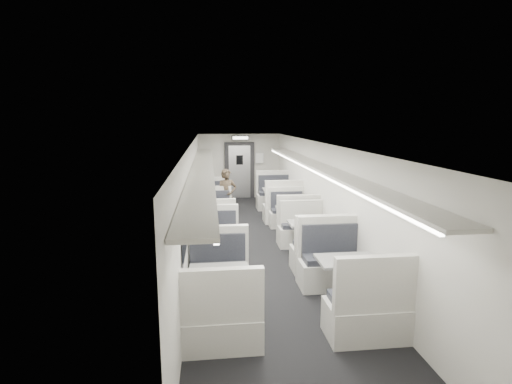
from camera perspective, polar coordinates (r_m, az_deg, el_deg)
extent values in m
cube|color=black|center=(9.35, 0.47, -8.33)|extent=(3.00, 12.00, 0.12)
cube|color=white|center=(8.87, 0.50, 7.28)|extent=(3.00, 12.00, 0.12)
cube|color=beige|center=(14.99, -2.41, 3.72)|extent=(3.00, 0.12, 2.40)
cube|color=beige|center=(3.42, 14.12, -20.60)|extent=(3.00, 0.12, 2.40)
cube|color=beige|center=(8.97, -9.45, -0.95)|extent=(0.12, 12.00, 2.40)
cube|color=beige|center=(9.35, 10.02, -0.51)|extent=(0.12, 12.00, 2.40)
cube|color=beige|center=(11.71, -5.98, -3.16)|extent=(0.98, 0.54, 0.42)
cube|color=black|center=(11.68, -6.01, -1.92)|extent=(0.87, 0.43, 0.09)
cube|color=beige|center=(11.40, -6.02, -0.80)|extent=(0.98, 0.11, 0.65)
cube|color=beige|center=(13.11, -6.07, -1.69)|extent=(0.98, 0.54, 0.42)
cube|color=black|center=(13.04, -6.09, -0.63)|extent=(0.87, 0.43, 0.09)
cube|color=beige|center=(13.21, -6.13, 0.74)|extent=(0.98, 0.11, 0.65)
cylinder|color=silver|center=(12.39, -6.04, -1.89)|extent=(0.09, 0.09, 0.64)
cylinder|color=silver|center=(12.46, -6.01, -3.26)|extent=(0.33, 0.33, 0.03)
cube|color=gray|center=(12.32, -6.07, -0.27)|extent=(0.81, 0.55, 0.04)
cube|color=beige|center=(9.90, -5.83, -5.67)|extent=(0.99, 0.55, 0.42)
cube|color=black|center=(9.86, -5.86, -4.19)|extent=(0.88, 0.44, 0.09)
cube|color=beige|center=(9.57, -5.87, -2.92)|extent=(0.99, 0.11, 0.65)
cube|color=beige|center=(11.31, -5.96, -3.64)|extent=(0.99, 0.55, 0.42)
cube|color=black|center=(11.22, -5.98, -2.40)|extent=(0.88, 0.44, 0.09)
cube|color=beige|center=(11.39, -6.02, -0.77)|extent=(0.99, 0.11, 0.65)
cylinder|color=silver|center=(10.58, -5.91, -4.00)|extent=(0.09, 0.09, 0.64)
cylinder|color=silver|center=(10.66, -5.88, -5.60)|extent=(0.34, 0.34, 0.03)
cube|color=gray|center=(10.49, -5.95, -2.10)|extent=(0.82, 0.56, 0.04)
cube|color=beige|center=(7.43, -5.50, -11.20)|extent=(1.00, 0.56, 0.43)
cube|color=black|center=(7.37, -5.54, -9.23)|extent=(0.89, 0.45, 0.09)
cube|color=beige|center=(7.06, -5.54, -7.69)|extent=(1.00, 0.11, 0.66)
cube|color=beige|center=(8.83, -5.71, -7.67)|extent=(1.00, 0.56, 0.43)
cube|color=black|center=(8.72, -5.74, -6.10)|extent=(0.89, 0.45, 0.09)
cube|color=beige|center=(8.87, -5.80, -3.91)|extent=(1.00, 0.11, 0.66)
cylinder|color=silver|center=(8.09, -5.63, -8.52)|extent=(0.09, 0.09, 0.65)
cylinder|color=silver|center=(8.20, -5.59, -10.59)|extent=(0.34, 0.34, 0.03)
cube|color=gray|center=(7.98, -5.68, -6.04)|extent=(0.83, 0.57, 0.04)
cube|color=beige|center=(5.54, -4.99, -19.01)|extent=(1.06, 0.59, 0.45)
cube|color=black|center=(5.44, -5.05, -16.33)|extent=(0.94, 0.47, 0.10)
cube|color=beige|center=(5.09, -5.02, -14.54)|extent=(1.06, 0.12, 0.70)
cube|color=beige|center=(6.95, -5.40, -12.67)|extent=(1.06, 0.59, 0.45)
cube|color=black|center=(6.82, -5.44, -10.64)|extent=(0.94, 0.47, 0.10)
cube|color=beige|center=(6.95, -5.53, -7.59)|extent=(1.06, 0.12, 0.70)
cylinder|color=silver|center=(6.19, -5.24, -14.48)|extent=(0.10, 0.10, 0.69)
cylinder|color=silver|center=(6.33, -5.19, -17.20)|extent=(0.36, 0.36, 0.03)
cube|color=gray|center=(6.03, -5.31, -11.15)|extent=(0.88, 0.60, 0.04)
cube|color=beige|center=(11.61, 3.96, -3.06)|extent=(1.15, 0.64, 0.49)
cube|color=black|center=(11.58, 3.95, -1.58)|extent=(1.02, 0.51, 0.11)
cube|color=beige|center=(11.26, 4.22, -0.24)|extent=(1.15, 0.13, 0.76)
cube|color=beige|center=(13.24, 2.61, -1.36)|extent=(1.15, 0.64, 0.49)
cube|color=black|center=(13.15, 2.65, -0.12)|extent=(1.02, 0.51, 0.11)
cube|color=beige|center=(13.36, 2.47, 1.47)|extent=(1.15, 0.13, 0.76)
cylinder|color=silver|center=(12.40, 3.25, -1.57)|extent=(0.11, 0.11, 0.75)
cylinder|color=silver|center=(12.48, 3.23, -3.18)|extent=(0.39, 0.39, 0.03)
cube|color=gray|center=(12.32, 3.27, 0.34)|extent=(0.96, 0.65, 0.04)
cube|color=beige|center=(9.74, 6.11, -5.95)|extent=(0.99, 0.55, 0.42)
cube|color=black|center=(9.70, 6.11, -4.44)|extent=(0.88, 0.44, 0.09)
cube|color=beige|center=(9.41, 6.45, -3.14)|extent=(0.99, 0.11, 0.66)
cube|color=beige|center=(11.12, 4.45, -3.85)|extent=(0.99, 0.55, 0.42)
cube|color=black|center=(11.03, 4.50, -2.58)|extent=(0.88, 0.44, 0.09)
cube|color=beige|center=(11.20, 4.29, -0.92)|extent=(0.99, 0.11, 0.66)
cylinder|color=silver|center=(10.40, 5.24, -4.23)|extent=(0.09, 0.09, 0.65)
cylinder|color=silver|center=(10.48, 5.21, -5.87)|extent=(0.34, 0.34, 0.03)
cube|color=gray|center=(10.31, 5.27, -2.29)|extent=(0.83, 0.56, 0.04)
cube|color=beige|center=(8.07, 8.97, -9.38)|extent=(1.08, 0.60, 0.46)
cube|color=black|center=(8.01, 8.97, -7.43)|extent=(0.95, 0.48, 0.10)
cube|color=beige|center=(7.70, 9.53, -5.82)|extent=(1.08, 0.12, 0.71)
cube|color=beige|center=(9.53, 6.41, -6.21)|extent=(1.08, 0.60, 0.46)
cube|color=black|center=(9.43, 6.48, -4.64)|extent=(0.95, 0.48, 0.10)
cube|color=beige|center=(9.59, 6.18, -2.50)|extent=(1.08, 0.12, 0.71)
cylinder|color=silver|center=(8.76, 7.60, -6.91)|extent=(0.10, 0.10, 0.70)
cylinder|color=silver|center=(8.87, 7.54, -8.98)|extent=(0.37, 0.37, 0.03)
cube|color=gray|center=(8.65, 7.66, -4.44)|extent=(0.89, 0.61, 0.04)
cube|color=beige|center=(5.92, 15.70, -17.18)|extent=(1.14, 0.64, 0.49)
cube|color=black|center=(5.82, 15.73, -14.44)|extent=(1.01, 0.51, 0.11)
cube|color=beige|center=(5.47, 16.97, -12.46)|extent=(1.14, 0.13, 0.76)
cube|color=beige|center=(7.36, 10.66, -11.33)|extent=(1.14, 0.64, 0.49)
cube|color=black|center=(7.22, 10.82, -9.24)|extent=(1.01, 0.51, 0.11)
cube|color=beige|center=(7.36, 10.29, -6.19)|extent=(1.14, 0.13, 0.76)
cylinder|color=silver|center=(6.57, 12.93, -12.92)|extent=(0.11, 0.11, 0.74)
cylinder|color=silver|center=(6.72, 12.80, -15.71)|extent=(0.39, 0.39, 0.03)
cube|color=gray|center=(6.42, 13.08, -9.51)|extent=(0.95, 0.65, 0.04)
imported|color=black|center=(11.41, -4.16, -0.58)|extent=(0.63, 0.47, 1.55)
cube|color=black|center=(12.30, -8.41, 2.85)|extent=(0.02, 1.18, 0.84)
cube|color=black|center=(10.12, -8.76, 1.22)|extent=(0.02, 1.18, 0.84)
cube|color=black|center=(7.96, -9.30, -1.29)|extent=(0.02, 1.18, 0.84)
cube|color=black|center=(5.82, -10.23, -5.66)|extent=(0.02, 1.18, 0.84)
cube|color=beige|center=(8.55, -7.68, 3.43)|extent=(0.46, 10.40, 0.05)
cube|color=white|center=(8.56, -6.33, 3.13)|extent=(0.05, 10.20, 0.04)
cube|color=beige|center=(8.87, 8.86, 3.65)|extent=(0.46, 10.40, 0.05)
cube|color=white|center=(8.83, 7.59, 3.32)|extent=(0.05, 10.20, 0.04)
cube|color=black|center=(14.89, -2.37, 3.09)|extent=(1.10, 0.10, 2.10)
cube|color=silver|center=(14.87, -2.36, 2.89)|extent=(0.80, 0.05, 1.95)
cube|color=black|center=(14.77, -2.36, 4.60)|extent=(0.25, 0.02, 0.35)
cube|color=black|center=(14.30, -2.26, 7.74)|extent=(0.62, 0.10, 0.16)
cube|color=white|center=(14.24, -2.24, 7.73)|extent=(0.54, 0.02, 0.10)
cube|color=white|center=(14.89, 0.51, 4.85)|extent=(0.32, 0.02, 0.40)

